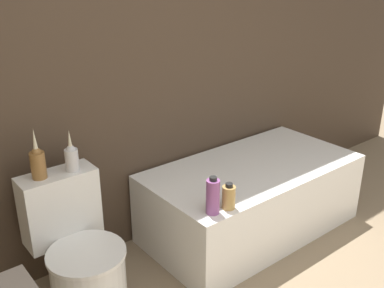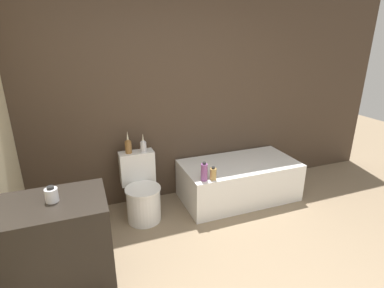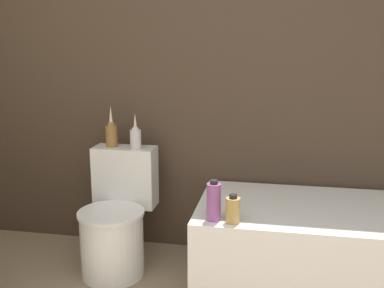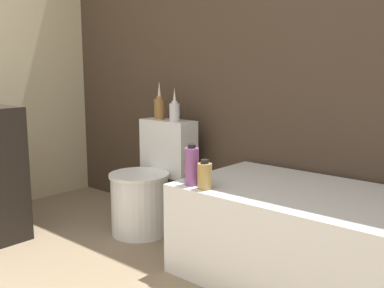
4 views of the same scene
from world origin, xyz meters
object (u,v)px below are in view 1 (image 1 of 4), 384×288
toilet (80,259)px  vase_gold (38,162)px  vase_silver (72,157)px  shampoo_bottle_short (229,197)px  bathtub (251,197)px  shampoo_bottle_tall (213,196)px

toilet → vase_gold: bearing=113.6°
vase_silver → shampoo_bottle_short: vase_silver is taller
toilet → shampoo_bottle_short: size_ratio=4.88×
bathtub → shampoo_bottle_short: 0.67m
bathtub → shampoo_bottle_tall: 0.76m
vase_silver → shampoo_bottle_short: size_ratio=1.50×
vase_gold → shampoo_bottle_tall: bearing=-34.1°
vase_silver → shampoo_bottle_tall: size_ratio=1.05×
bathtub → shampoo_bottle_tall: shampoo_bottle_tall is taller
shampoo_bottle_tall → vase_gold: bearing=145.9°
shampoo_bottle_short → shampoo_bottle_tall: bearing=170.7°
shampoo_bottle_short → toilet: bearing=156.8°
bathtub → toilet: bearing=179.4°
shampoo_bottle_short → vase_silver: bearing=143.7°
toilet → vase_silver: vase_silver is taller
toilet → vase_silver: 0.54m
vase_silver → shampoo_bottle_tall: 0.77m
bathtub → vase_gold: vase_gold is taller
toilet → bathtub: bearing=-0.6°
bathtub → vase_silver: vase_silver is taller
vase_gold → bathtub: bearing=-8.7°
bathtub → shampoo_bottle_tall: (-0.61, -0.29, 0.34)m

